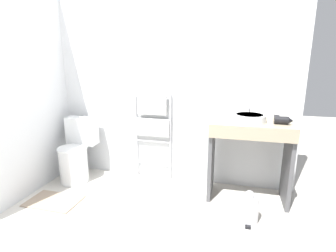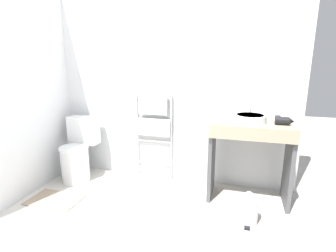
{
  "view_description": "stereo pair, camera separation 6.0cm",
  "coord_description": "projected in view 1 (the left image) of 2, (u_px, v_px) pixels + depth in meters",
  "views": [
    {
      "loc": [
        0.81,
        -1.79,
        1.49
      ],
      "look_at": [
        0.14,
        0.75,
        0.83
      ],
      "focal_mm": 28.0,
      "sensor_mm": 36.0,
      "label": 1
    },
    {
      "loc": [
        0.86,
        -1.78,
        1.49
      ],
      "look_at": [
        0.14,
        0.75,
        0.83
      ],
      "focal_mm": 28.0,
      "sensor_mm": 36.0,
      "label": 2
    }
  ],
  "objects": [
    {
      "name": "towel_radiator",
      "position": [
        152.0,
        121.0,
        3.25
      ],
      "size": [
        0.48,
        0.06,
        1.11
      ],
      "color": "silver",
      "rests_on": "ground_plane"
    },
    {
      "name": "bath_mat",
      "position": [
        54.0,
        201.0,
        2.84
      ],
      "size": [
        0.56,
        0.36,
        0.01
      ],
      "primitive_type": "cube",
      "color": "gray",
      "rests_on": "ground_plane"
    },
    {
      "name": "toilet",
      "position": [
        76.0,
        154.0,
        3.31
      ],
      "size": [
        0.39,
        0.5,
        0.79
      ],
      "color": "white",
      "rests_on": "ground_plane"
    },
    {
      "name": "vanity_counter",
      "position": [
        249.0,
        149.0,
        2.78
      ],
      "size": [
        0.83,
        0.51,
        0.87
      ],
      "color": "gray",
      "rests_on": "ground_plane"
    },
    {
      "name": "faucet",
      "position": [
        249.0,
        110.0,
        2.87
      ],
      "size": [
        0.02,
        0.1,
        0.13
      ],
      "color": "silver",
      "rests_on": "vanity_counter"
    },
    {
      "name": "cup_near_edge",
      "position": [
        227.0,
        114.0,
        2.9
      ],
      "size": [
        0.07,
        0.07,
        0.08
      ],
      "color": "white",
      "rests_on": "vanity_counter"
    },
    {
      "name": "wall_side",
      "position": [
        26.0,
        88.0,
        2.91
      ],
      "size": [
        0.12,
        1.9,
        2.38
      ],
      "primitive_type": "cube",
      "color": "silver",
      "rests_on": "ground_plane"
    },
    {
      "name": "ground_plane",
      "position": [
        130.0,
        239.0,
        2.24
      ],
      "size": [
        12.0,
        12.0,
        0.0
      ],
      "primitive_type": "plane",
      "color": "beige"
    },
    {
      "name": "hair_dryer",
      "position": [
        282.0,
        120.0,
        2.6
      ],
      "size": [
        0.18,
        0.17,
        0.08
      ],
      "color": "black",
      "rests_on": "vanity_counter"
    },
    {
      "name": "sink_basin",
      "position": [
        249.0,
        118.0,
        2.71
      ],
      "size": [
        0.33,
        0.33,
        0.07
      ],
      "color": "white",
      "rests_on": "vanity_counter"
    },
    {
      "name": "trash_bin",
      "position": [
        249.0,
        208.0,
        2.46
      ],
      "size": [
        0.18,
        0.22,
        0.32
      ],
      "color": "silver",
      "rests_on": "ground_plane"
    },
    {
      "name": "cup_near_wall",
      "position": [
        220.0,
        113.0,
        2.95
      ],
      "size": [
        0.07,
        0.07,
        0.08
      ],
      "color": "white",
      "rests_on": "vanity_counter"
    },
    {
      "name": "wall_back",
      "position": [
        169.0,
        86.0,
        3.2
      ],
      "size": [
        3.05,
        0.12,
        2.38
      ],
      "primitive_type": "cube",
      "color": "silver",
      "rests_on": "ground_plane"
    }
  ]
}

